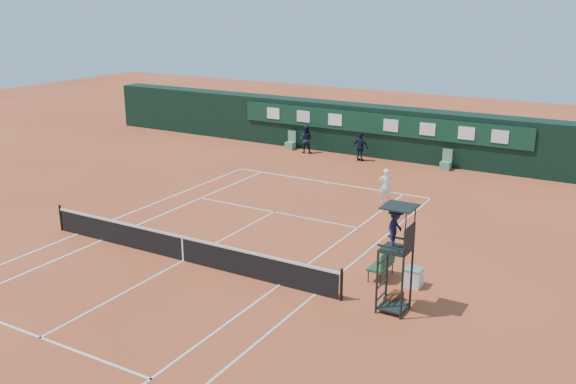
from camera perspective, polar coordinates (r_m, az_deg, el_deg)
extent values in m
plane|color=#BE502C|center=(23.98, -9.28, -6.05)|extent=(90.00, 90.00, 0.00)
cube|color=white|center=(33.43, 3.62, 0.85)|extent=(11.05, 0.08, 0.01)
cube|color=silver|center=(21.18, 2.47, -9.04)|extent=(0.08, 23.85, 0.01)
cube|color=white|center=(27.58, -18.18, -3.57)|extent=(0.08, 23.85, 0.01)
cube|color=silver|center=(21.78, -0.75, -8.25)|extent=(0.08, 23.85, 0.01)
cube|color=white|center=(26.62, -16.19, -4.13)|extent=(0.08, 23.85, 0.01)
cube|color=silver|center=(28.84, -1.26, -1.78)|extent=(8.31, 0.08, 0.01)
cube|color=silver|center=(19.98, -21.14, -11.98)|extent=(8.31, 0.08, 0.01)
cube|color=silver|center=(23.97, -9.28, -6.04)|extent=(0.08, 12.88, 0.01)
cube|color=silver|center=(33.30, 3.51, 0.79)|extent=(0.08, 0.30, 0.01)
cube|color=black|center=(23.80, -9.33, -5.06)|extent=(12.60, 0.04, 0.90)
cube|color=silver|center=(23.63, -9.38, -3.98)|extent=(12.80, 0.06, 0.08)
cube|color=white|center=(23.80, -9.33, -5.03)|extent=(0.06, 0.05, 0.92)
cylinder|color=black|center=(20.58, 4.77, -8.22)|extent=(0.10, 0.10, 1.10)
cylinder|color=black|center=(28.07, -19.54, -2.17)|extent=(0.10, 0.10, 1.10)
cube|color=black|center=(39.17, 8.19, 5.37)|extent=(40.00, 1.50, 3.00)
cube|color=#0E3321|center=(38.32, 7.76, 6.04)|extent=(18.00, 0.10, 1.20)
cube|color=white|center=(41.37, -1.32, 7.00)|extent=(0.90, 0.04, 0.70)
cube|color=silver|center=(40.29, 1.37, 6.73)|extent=(0.90, 0.04, 0.70)
cube|color=white|center=(39.29, 4.20, 6.43)|extent=(0.90, 0.04, 0.70)
cube|color=silver|center=(37.89, 9.12, 5.86)|extent=(0.90, 0.04, 0.70)
cube|color=silver|center=(37.18, 12.30, 5.47)|extent=(0.90, 0.04, 0.70)
cube|color=white|center=(36.59, 15.57, 5.05)|extent=(0.90, 0.04, 0.70)
cube|color=silver|center=(36.20, 18.33, 4.69)|extent=(0.90, 0.04, 0.70)
cube|color=slate|center=(40.64, 0.20, 4.13)|extent=(0.55, 0.50, 0.46)
cube|color=#5B8C60|center=(40.70, 0.36, 4.98)|extent=(0.55, 0.06, 0.70)
cube|color=#578660|center=(36.84, 13.83, 2.27)|extent=(0.55, 0.50, 0.46)
cube|color=#578565|center=(36.91, 13.99, 3.20)|extent=(0.55, 0.06, 0.70)
cylinder|color=black|center=(19.75, 7.90, -8.03)|extent=(0.07, 0.07, 2.00)
cylinder|color=black|center=(20.43, 8.77, -7.19)|extent=(0.07, 0.07, 2.00)
cylinder|color=black|center=(19.50, 10.10, -8.49)|extent=(0.07, 0.07, 2.00)
cylinder|color=black|center=(20.18, 10.89, -7.61)|extent=(0.07, 0.07, 2.00)
cube|color=black|center=(19.55, 9.56, -5.05)|extent=(0.85, 0.85, 0.08)
cube|color=black|center=(19.28, 10.73, -4.13)|extent=(0.06, 0.85, 0.80)
cube|color=black|center=(19.10, 9.14, -4.89)|extent=(0.85, 0.05, 0.06)
cube|color=black|center=(19.84, 10.03, -4.09)|extent=(0.85, 0.05, 0.06)
cylinder|color=black|center=(18.76, 10.40, -3.24)|extent=(0.04, 0.04, 1.00)
cylinder|color=black|center=(19.48, 11.20, -2.52)|extent=(0.04, 0.04, 1.00)
cube|color=black|center=(19.07, 9.90, -1.29)|extent=(0.95, 0.95, 0.04)
cube|color=black|center=(20.33, 9.30, -10.00)|extent=(0.80, 0.80, 0.05)
cube|color=black|center=(20.34, 8.27, -9.14)|extent=(0.04, 0.80, 0.04)
cube|color=black|center=(20.17, 8.32, -8.12)|extent=(0.04, 0.80, 0.04)
cube|color=black|center=(20.00, 8.37, -7.08)|extent=(0.04, 0.80, 0.04)
cube|color=black|center=(19.84, 8.42, -6.03)|extent=(0.04, 0.80, 0.04)
imported|color=#181A31|center=(19.32, 9.52, -3.17)|extent=(0.47, 0.82, 1.28)
cube|color=#1B4527|center=(22.36, 8.25, -6.50)|extent=(0.55, 1.20, 0.08)
cube|color=#1B4326|center=(22.14, 8.89, -5.79)|extent=(0.06, 1.20, 0.60)
cylinder|color=black|center=(22.07, 7.15, -7.48)|extent=(0.04, 0.04, 0.41)
cylinder|color=black|center=(21.92, 8.21, -7.70)|extent=(0.04, 0.04, 0.41)
cylinder|color=black|center=(23.00, 8.23, -6.47)|extent=(0.04, 0.04, 0.41)
cylinder|color=black|center=(22.86, 9.26, -6.68)|extent=(0.04, 0.04, 0.41)
cube|color=black|center=(20.86, 9.37, -9.30)|extent=(0.44, 0.79, 0.28)
cube|color=silver|center=(21.99, 11.08, -7.50)|extent=(0.55, 0.55, 0.60)
cube|color=#5A8968|center=(21.86, 11.13, -6.74)|extent=(0.57, 0.57, 0.05)
sphere|color=#C8D832|center=(27.05, 4.13, -3.07)|extent=(0.07, 0.07, 0.07)
imported|color=white|center=(30.22, 8.65, 0.54)|extent=(0.72, 0.65, 1.65)
imported|color=black|center=(39.56, 1.62, 4.71)|extent=(0.96, 0.83, 1.72)
imported|color=black|center=(37.84, 6.47, 3.98)|extent=(1.01, 0.51, 1.66)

